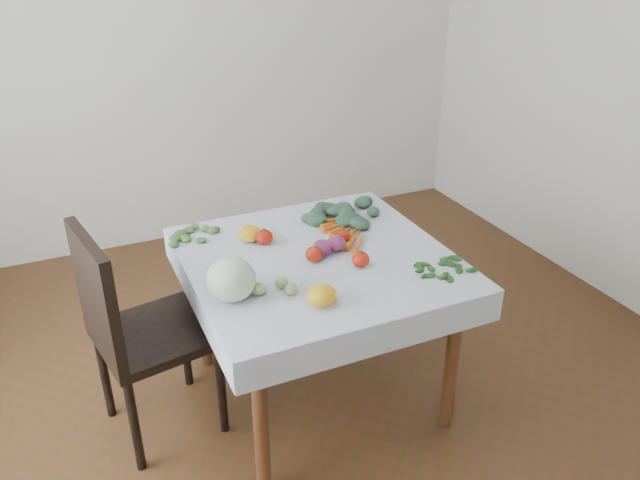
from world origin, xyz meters
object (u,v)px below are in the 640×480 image
Objects in this scene: table at (318,277)px; chair at (131,324)px; cabbage at (231,279)px; carrot_bunch at (347,230)px; heirloom_back at (250,234)px.

table is 0.99× the size of chair.
cabbage is 0.74m from carrot_bunch.
chair is 1.05m from carrot_bunch.
heirloom_back is at bearing 129.66° from table.
table is at bearing 21.46° from cabbage.
chair reaches higher than carrot_bunch.
cabbage is 0.51× the size of carrot_bunch.
heirloom_back is (0.22, 0.44, -0.05)m from cabbage.
carrot_bunch is (1.03, 0.08, 0.19)m from chair.
cabbage is at bearing -34.25° from chair.
table is 0.51m from cabbage.
cabbage is (-0.44, -0.17, 0.19)m from table.
carrot_bunch is (0.44, -0.11, -0.02)m from heirloom_back.
table is 5.18× the size of cabbage.
table is 9.58× the size of heirloom_back.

